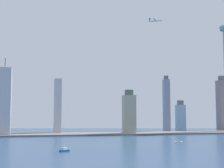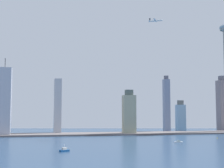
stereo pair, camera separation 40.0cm
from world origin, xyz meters
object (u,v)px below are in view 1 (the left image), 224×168
object	(u,v)px
skyscraper_1	(223,105)
boat_1	(179,142)
boat_0	(65,150)
channel_buoy_0	(217,138)
skyscraper_6	(181,117)
skyscraper_3	(166,105)
skyscraper_2	(4,108)
skyscraper_4	(129,114)
skyscraper_5	(4,102)
airplane	(156,21)
skyscraper_0	(57,106)

from	to	relation	value
skyscraper_1	boat_1	bearing A→B (deg)	-131.04
boat_0	channel_buoy_0	distance (m)	319.40
skyscraper_6	boat_0	world-z (taller)	skyscraper_6
skyscraper_6	skyscraper_3	bearing A→B (deg)	-147.85
skyscraper_1	skyscraper_2	bearing A→B (deg)	177.64
skyscraper_1	skyscraper_4	size ratio (longest dim) A/B	1.50
skyscraper_5	boat_0	size ratio (longest dim) A/B	12.39
skyscraper_1	boat_0	xyz separation A→B (m)	(-432.81, -376.56, -64.69)
skyscraper_5	skyscraper_6	world-z (taller)	skyscraper_5
channel_buoy_0	skyscraper_2	bearing A→B (deg)	147.11
airplane	skyscraper_6	bearing A→B (deg)	83.96
skyscraper_0	skyscraper_6	size ratio (longest dim) A/B	1.55
boat_1	airplane	xyz separation A→B (m)	(15.24, 134.61, 225.97)
skyscraper_3	airplane	distance (m)	225.25
skyscraper_4	airplane	bearing A→B (deg)	-58.70
skyscraper_2	airplane	world-z (taller)	airplane
skyscraper_3	boat_0	size ratio (longest dim) A/B	10.83
skyscraper_0	skyscraper_3	world-z (taller)	skyscraper_3
boat_0	skyscraper_1	bearing A→B (deg)	13.41
skyscraper_6	boat_0	size ratio (longest dim) A/B	6.19
skyscraper_2	skyscraper_3	bearing A→B (deg)	-6.40
skyscraper_1	skyscraper_4	distance (m)	291.90
skyscraper_0	airplane	bearing A→B (deg)	-33.98
skyscraper_0	skyscraper_3	bearing A→B (deg)	2.98
skyscraper_5	airplane	world-z (taller)	airplane
skyscraper_1	airplane	world-z (taller)	airplane
skyscraper_5	skyscraper_4	bearing A→B (deg)	-3.23
skyscraper_4	boat_0	world-z (taller)	skyscraper_4
skyscraper_5	skyscraper_6	distance (m)	425.41
boat_1	skyscraper_0	bearing A→B (deg)	140.64
skyscraper_0	boat_1	size ratio (longest dim) A/B	9.24
skyscraper_2	skyscraper_6	size ratio (longest dim) A/B	1.77
skyscraper_3	boat_1	xyz separation A→B (m)	(-90.87, -270.67, -63.16)
skyscraper_2	skyscraper_5	xyz separation A→B (m)	(8.57, -101.65, 11.61)
skyscraper_5	boat_0	distance (m)	318.22
skyscraper_1	skyscraper_2	distance (m)	535.86
channel_buoy_0	airplane	xyz separation A→B (m)	(-86.86, 70.66, 225.77)
skyscraper_2	boat_0	distance (m)	415.05
airplane	skyscraper_2	bearing A→B (deg)	179.92
skyscraper_2	skyscraper_3	distance (m)	375.69
skyscraper_1	skyscraper_2	xyz separation A→B (m)	(-535.29, 22.03, -10.91)
skyscraper_0	boat_0	world-z (taller)	skyscraper_0
skyscraper_2	channel_buoy_0	size ratio (longest dim) A/B	48.26
skyscraper_6	boat_1	bearing A→B (deg)	-114.96
skyscraper_4	channel_buoy_0	xyz separation A→B (m)	(124.64, -132.80, -41.87)
skyscraper_5	airplane	xyz separation A→B (m)	(289.04, -76.32, 160.08)
skyscraper_0	skyscraper_5	bearing A→B (deg)	-156.61
boat_0	boat_1	size ratio (longest dim) A/B	0.96
skyscraper_4	airplane	world-z (taller)	airplane
skyscraper_4	boat_0	xyz separation A→B (m)	(-157.36, -282.76, -41.57)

